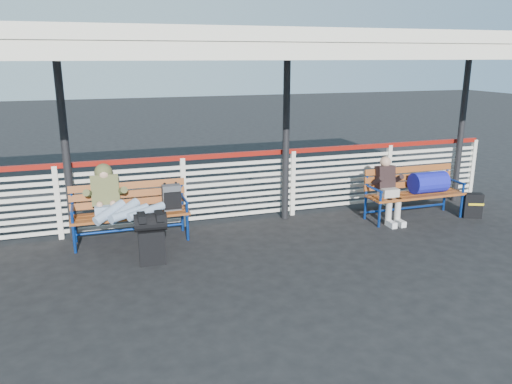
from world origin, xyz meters
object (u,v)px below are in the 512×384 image
object	(u,v)px
bench_right	(422,185)
traveler_man	(121,207)
luggage_stack	(151,236)
suitcase_side	(472,205)
companion_person	(388,189)
bench_left	(140,205)

from	to	relation	value
bench_right	traveler_man	xyz separation A→B (m)	(-5.23, 0.09, 0.06)
bench_right	traveler_man	world-z (taller)	traveler_man
luggage_stack	suitcase_side	bearing A→B (deg)	5.76
traveler_man	companion_person	world-z (taller)	traveler_man
bench_left	suitcase_side	world-z (taller)	bench_left
traveler_man	companion_person	xyz separation A→B (m)	(4.53, -0.09, -0.08)
bench_right	suitcase_side	world-z (taller)	bench_right
bench_right	suitcase_side	distance (m)	1.03
bench_left	bench_right	xyz separation A→B (m)	(4.93, -0.45, 0.04)
companion_person	luggage_stack	bearing A→B (deg)	-171.94
bench_right	companion_person	bearing A→B (deg)	179.91
luggage_stack	bench_right	distance (m)	4.92
companion_person	suitcase_side	xyz separation A→B (m)	(1.60, -0.30, -0.37)
bench_right	suitcase_side	bearing A→B (deg)	-18.15
bench_right	bench_left	bearing A→B (deg)	174.82
bench_left	traveler_man	xyz separation A→B (m)	(-0.30, -0.35, 0.10)
suitcase_side	companion_person	bearing A→B (deg)	-168.04
luggage_stack	bench_right	bearing A→B (deg)	9.75
traveler_man	suitcase_side	bearing A→B (deg)	-3.65
suitcase_side	traveler_man	bearing A→B (deg)	-161.15
luggage_stack	companion_person	distance (m)	4.23
luggage_stack	suitcase_side	xyz separation A→B (m)	(5.79, 0.29, -0.18)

